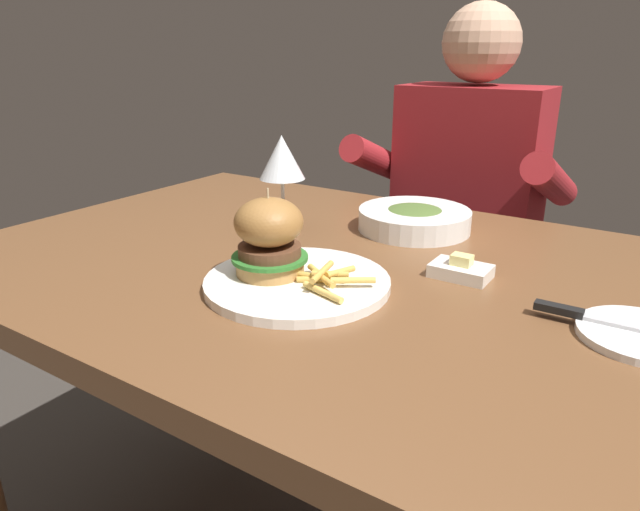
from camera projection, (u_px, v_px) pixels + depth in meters
dining_table at (332, 311)px, 0.97m from camera, size 1.25×0.85×0.74m
main_plate at (297, 283)px, 0.83m from camera, size 0.27×0.27×0.01m
burger_sandwich at (269, 236)px, 0.83m from camera, size 0.11×0.11×0.13m
fries_pile at (326, 278)px, 0.80m from camera, size 0.12×0.09×0.02m
wine_glass at (282, 160)px, 1.03m from camera, size 0.08×0.08×0.18m
table_knife at (599, 319)px, 0.71m from camera, size 0.19×0.02×0.01m
butter_dish at (461, 270)px, 0.87m from camera, size 0.09×0.06×0.04m
soup_bowl at (414, 219)px, 1.09m from camera, size 0.21×0.21×0.05m
diner_person at (463, 244)px, 1.56m from camera, size 0.51×0.36×1.18m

